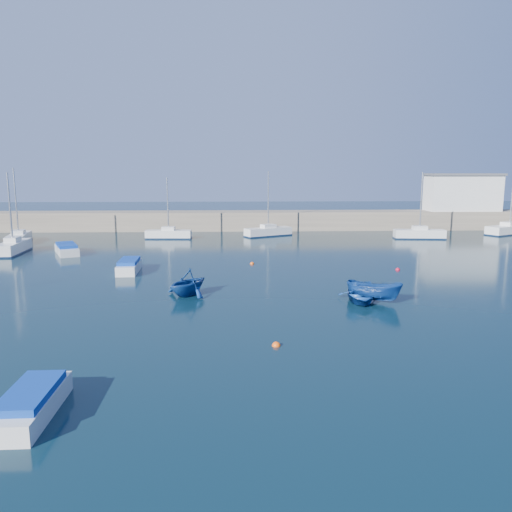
{
  "coord_description": "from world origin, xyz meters",
  "views": [
    {
      "loc": [
        -2.41,
        -24.53,
        8.38
      ],
      "look_at": [
        -0.84,
        14.65,
        1.6
      ],
      "focal_mm": 35.0,
      "sensor_mm": 36.0,
      "label": 1
    }
  ],
  "objects_px": {
    "sailboat_6": "(268,231)",
    "dinghy_left": "(188,282)",
    "sailboat_3": "(13,247)",
    "sailboat_4": "(19,238)",
    "motorboat_2": "(67,249)",
    "harbor_office": "(462,193)",
    "sailboat_5": "(169,234)",
    "motorboat_1": "(129,266)",
    "sailboat_8": "(509,229)",
    "dinghy_right": "(374,291)",
    "motorboat_3": "(31,403)",
    "dinghy_center": "(360,296)",
    "sailboat_7": "(419,234)"
  },
  "relations": [
    {
      "from": "motorboat_2",
      "to": "dinghy_right",
      "type": "xyz_separation_m",
      "value": [
        25.98,
        -19.72,
        0.21
      ]
    },
    {
      "from": "sailboat_3",
      "to": "sailboat_6",
      "type": "relative_size",
      "value": 0.99
    },
    {
      "from": "motorboat_3",
      "to": "dinghy_center",
      "type": "xyz_separation_m",
      "value": [
        15.04,
        14.54,
        -0.1
      ]
    },
    {
      "from": "dinghy_center",
      "to": "sailboat_8",
      "type": "bearing_deg",
      "value": 54.07
    },
    {
      "from": "sailboat_3",
      "to": "sailboat_4",
      "type": "xyz_separation_m",
      "value": [
        -2.68,
        7.68,
        -0.08
      ]
    },
    {
      "from": "sailboat_5",
      "to": "sailboat_6",
      "type": "bearing_deg",
      "value": -77.34
    },
    {
      "from": "sailboat_3",
      "to": "motorboat_1",
      "type": "relative_size",
      "value": 1.84
    },
    {
      "from": "sailboat_8",
      "to": "motorboat_3",
      "type": "xyz_separation_m",
      "value": [
        -43.23,
        -47.81,
        -0.18
      ]
    },
    {
      "from": "sailboat_3",
      "to": "dinghy_center",
      "type": "distance_m",
      "value": 36.62
    },
    {
      "from": "sailboat_8",
      "to": "dinghy_right",
      "type": "height_order",
      "value": "sailboat_8"
    },
    {
      "from": "sailboat_3",
      "to": "motorboat_2",
      "type": "xyz_separation_m",
      "value": [
        5.5,
        -0.46,
        -0.17
      ]
    },
    {
      "from": "motorboat_1",
      "to": "dinghy_center",
      "type": "height_order",
      "value": "motorboat_1"
    },
    {
      "from": "dinghy_center",
      "to": "motorboat_1",
      "type": "bearing_deg",
      "value": 153.08
    },
    {
      "from": "dinghy_left",
      "to": "sailboat_3",
      "type": "bearing_deg",
      "value": 173.78
    },
    {
      "from": "sailboat_5",
      "to": "dinghy_center",
      "type": "relative_size",
      "value": 2.11
    },
    {
      "from": "sailboat_3",
      "to": "sailboat_7",
      "type": "bearing_deg",
      "value": 7.95
    },
    {
      "from": "sailboat_6",
      "to": "sailboat_5",
      "type": "bearing_deg",
      "value": 71.14
    },
    {
      "from": "sailboat_5",
      "to": "motorboat_3",
      "type": "xyz_separation_m",
      "value": [
        1.25,
        -45.12,
        -0.12
      ]
    },
    {
      "from": "sailboat_8",
      "to": "motorboat_2",
      "type": "relative_size",
      "value": 1.83
    },
    {
      "from": "harbor_office",
      "to": "sailboat_4",
      "type": "height_order",
      "value": "sailboat_4"
    },
    {
      "from": "sailboat_3",
      "to": "dinghy_right",
      "type": "relative_size",
      "value": 2.26
    },
    {
      "from": "motorboat_1",
      "to": "motorboat_3",
      "type": "bearing_deg",
      "value": -88.59
    },
    {
      "from": "sailboat_5",
      "to": "motorboat_1",
      "type": "relative_size",
      "value": 1.69
    },
    {
      "from": "motorboat_1",
      "to": "sailboat_7",
      "type": "bearing_deg",
      "value": 28.33
    },
    {
      "from": "sailboat_4",
      "to": "motorboat_1",
      "type": "bearing_deg",
      "value": -59.67
    },
    {
      "from": "sailboat_6",
      "to": "dinghy_right",
      "type": "bearing_deg",
      "value": 160.17
    },
    {
      "from": "sailboat_6",
      "to": "dinghy_left",
      "type": "xyz_separation_m",
      "value": [
        -7.4,
        -30.52,
        0.3
      ]
    },
    {
      "from": "sailboat_3",
      "to": "dinghy_center",
      "type": "bearing_deg",
      "value": -36.86
    },
    {
      "from": "motorboat_1",
      "to": "motorboat_3",
      "type": "relative_size",
      "value": 1.03
    },
    {
      "from": "sailboat_3",
      "to": "motorboat_2",
      "type": "distance_m",
      "value": 5.52
    },
    {
      "from": "sailboat_7",
      "to": "sailboat_8",
      "type": "distance_m",
      "value": 14.09
    },
    {
      "from": "sailboat_3",
      "to": "sailboat_7",
      "type": "distance_m",
      "value": 46.19
    },
    {
      "from": "sailboat_7",
      "to": "motorboat_2",
      "type": "height_order",
      "value": "sailboat_7"
    },
    {
      "from": "dinghy_center",
      "to": "sailboat_4",
      "type": "bearing_deg",
      "value": 144.49
    },
    {
      "from": "sailboat_6",
      "to": "motorboat_2",
      "type": "relative_size",
      "value": 1.54
    },
    {
      "from": "motorboat_3",
      "to": "harbor_office",
      "type": "bearing_deg",
      "value": 52.97
    },
    {
      "from": "sailboat_3",
      "to": "dinghy_left",
      "type": "distance_m",
      "value": 26.46
    },
    {
      "from": "dinghy_right",
      "to": "dinghy_center",
      "type": "bearing_deg",
      "value": 114.7
    },
    {
      "from": "sailboat_5",
      "to": "dinghy_left",
      "type": "xyz_separation_m",
      "value": [
        5.05,
        -28.5,
        0.31
      ]
    },
    {
      "from": "motorboat_2",
      "to": "dinghy_right",
      "type": "relative_size",
      "value": 1.48
    },
    {
      "from": "motorboat_2",
      "to": "motorboat_1",
      "type": "bearing_deg",
      "value": -73.98
    },
    {
      "from": "sailboat_7",
      "to": "motorboat_1",
      "type": "relative_size",
      "value": 1.84
    },
    {
      "from": "sailboat_4",
      "to": "motorboat_2",
      "type": "height_order",
      "value": "sailboat_4"
    },
    {
      "from": "dinghy_center",
      "to": "dinghy_right",
      "type": "distance_m",
      "value": 0.94
    },
    {
      "from": "motorboat_3",
      "to": "dinghy_right",
      "type": "height_order",
      "value": "dinghy_right"
    },
    {
      "from": "motorboat_2",
      "to": "dinghy_left",
      "type": "xyz_separation_m",
      "value": [
        13.87,
        -17.57,
        0.41
      ]
    },
    {
      "from": "harbor_office",
      "to": "motorboat_2",
      "type": "bearing_deg",
      "value": -158.01
    },
    {
      "from": "sailboat_8",
      "to": "dinghy_center",
      "type": "height_order",
      "value": "sailboat_8"
    },
    {
      "from": "sailboat_3",
      "to": "motorboat_3",
      "type": "bearing_deg",
      "value": -69.36
    },
    {
      "from": "sailboat_4",
      "to": "motorboat_2",
      "type": "xyz_separation_m",
      "value": [
        8.18,
        -8.14,
        -0.09
      ]
    }
  ]
}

